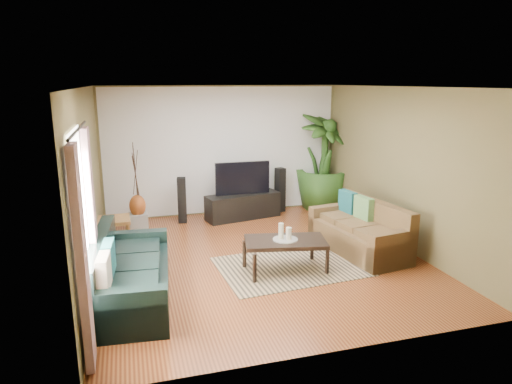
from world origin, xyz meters
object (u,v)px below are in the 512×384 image
object	(u,v)px
speaker_left	(182,200)
speaker_right	(280,190)
side_table	(114,235)
coffee_table	(285,255)
potted_plant	(323,161)
sofa_right	(359,227)
pedestal	(139,222)
sofa_left	(131,268)
television	(242,178)
tv_stand	(243,206)
vase	(138,206)

from	to	relation	value
speaker_left	speaker_right	bearing A→B (deg)	15.76
side_table	coffee_table	bearing A→B (deg)	-32.21
speaker_right	potted_plant	xyz separation A→B (m)	(0.99, 0.00, 0.59)
sofa_right	speaker_right	bearing A→B (deg)	-179.10
sofa_right	speaker_right	distance (m)	2.72
speaker_right	pedestal	world-z (taller)	speaker_right
sofa_left	coffee_table	bearing A→B (deg)	-77.08
television	side_table	size ratio (longest dim) A/B	1.99
sofa_right	coffee_table	bearing A→B (deg)	-82.69
speaker_left	potted_plant	distance (m)	3.22
tv_stand	speaker_left	distance (m)	1.26
speaker_right	side_table	distance (m)	3.79
coffee_table	speaker_left	distance (m)	3.10
sofa_left	television	bearing A→B (deg)	-31.21
speaker_left	coffee_table	bearing A→B (deg)	-58.09
television	speaker_left	bearing A→B (deg)	178.45
coffee_table	potted_plant	xyz separation A→B (m)	(1.97, 3.10, 0.82)
potted_plant	coffee_table	bearing A→B (deg)	-122.45
tv_stand	potted_plant	world-z (taller)	potted_plant
sofa_left	speaker_left	bearing A→B (deg)	-13.31
sofa_right	speaker_right	size ratio (longest dim) A/B	1.91
coffee_table	speaker_right	xyz separation A→B (m)	(0.98, 3.10, 0.24)
sofa_left	side_table	size ratio (longest dim) A/B	3.82
sofa_right	sofa_left	bearing A→B (deg)	-87.60
potted_plant	pedestal	bearing A→B (deg)	-172.55
sofa_right	television	bearing A→B (deg)	-159.17
speaker_left	speaker_right	world-z (taller)	speaker_right
side_table	speaker_right	bearing A→B (deg)	24.00
side_table	potted_plant	bearing A→B (deg)	19.08
speaker_right	side_table	bearing A→B (deg)	-171.52
television	vase	distance (m)	2.17
coffee_table	television	distance (m)	2.89
sofa_right	side_table	world-z (taller)	sofa_right
sofa_right	tv_stand	size ratio (longest dim) A/B	1.19
speaker_left	potted_plant	world-z (taller)	potted_plant
sofa_right	tv_stand	xyz separation A→B (m)	(-1.37, 2.39, -0.17)
coffee_table	speaker_left	bearing A→B (deg)	123.67
potted_plant	vase	world-z (taller)	potted_plant
potted_plant	vase	distance (m)	4.10
sofa_right	potted_plant	size ratio (longest dim) A/B	0.86
sofa_right	potted_plant	world-z (taller)	potted_plant
sofa_right	side_table	distance (m)	4.08
speaker_right	vase	bearing A→B (deg)	174.32
coffee_table	speaker_left	world-z (taller)	speaker_left
speaker_left	vase	xyz separation A→B (m)	(-0.87, -0.29, 0.03)
tv_stand	pedestal	world-z (taller)	tv_stand
sofa_right	vase	size ratio (longest dim) A/B	4.30
sofa_right	pedestal	bearing A→B (deg)	-130.51
speaker_left	vase	size ratio (longest dim) A/B	2.16
coffee_table	tv_stand	bearing A→B (deg)	99.88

